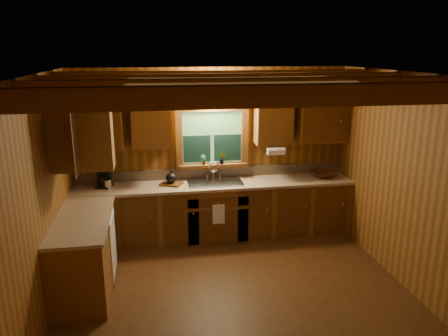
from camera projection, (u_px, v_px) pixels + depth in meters
room at (236, 191)px, 4.87m from camera, size 4.20×4.20×4.20m
ceiling_beams at (237, 84)px, 4.55m from camera, size 4.20×2.54×0.18m
base_cabinets at (185, 222)px, 6.24m from camera, size 4.20×2.22×0.86m
countertop at (185, 192)px, 6.13m from camera, size 4.20×2.24×0.04m
backsplash at (212, 173)px, 6.74m from camera, size 4.20×0.02×0.16m
dishwasher_panel at (113, 245)px, 5.50m from camera, size 0.02×0.60×0.80m
upper_cabinets at (177, 124)px, 5.98m from camera, size 4.19×1.77×0.78m
window at (212, 139)px, 6.58m from camera, size 1.12×0.08×1.00m
window_sill at (213, 165)px, 6.64m from camera, size 1.06×0.14×0.04m
wall_sconce at (213, 98)px, 6.29m from camera, size 0.45×0.21×0.17m
paper_towel_roll at (276, 151)px, 6.45m from camera, size 0.27×0.11×0.11m
dish_towel at (219, 214)px, 6.28m from camera, size 0.18×0.01×0.30m
sink at (215, 185)px, 6.51m from camera, size 0.82×0.48×0.43m
coffee_maker at (104, 176)px, 6.28m from camera, size 0.19×0.24×0.34m
utensil_crock at (108, 184)px, 6.21m from camera, size 0.11×0.11×0.30m
cutting_board at (171, 184)px, 6.39m from camera, size 0.37×0.33×0.03m
teakettle at (171, 178)px, 6.37m from camera, size 0.16×0.16×0.20m
wicker_basket at (323, 174)px, 6.77m from camera, size 0.38×0.38×0.09m
potted_plant_left at (203, 160)px, 6.56m from camera, size 0.09×0.06×0.16m
potted_plant_right at (222, 158)px, 6.61m from camera, size 0.12×0.10×0.18m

